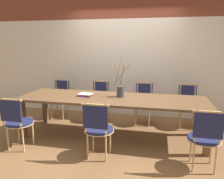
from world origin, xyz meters
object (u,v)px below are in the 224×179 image
Objects in this scene: chair_near_center at (205,137)px; dining_table at (112,101)px; vase_centerpiece at (120,91)px; chair_far_center at (143,102)px; book_stack at (85,95)px.

dining_table is at bearing 150.74° from chair_near_center.
dining_table is at bearing -147.42° from vase_centerpiece.
book_stack is at bearing 37.64° from chair_far_center.
chair_near_center is at bearing -29.26° from dining_table.
vase_centerpiece is (-0.37, -0.73, 0.38)m from chair_far_center.
chair_near_center reaches higher than book_stack.
dining_table is at bearing -2.14° from book_stack.
book_stack is (-1.03, -0.80, 0.28)m from chair_far_center.
vase_centerpiece is (0.14, 0.09, 0.19)m from dining_table.
vase_centerpiece reaches higher than book_stack.
chair_near_center is 1.65m from vase_centerpiece.
dining_table is 3.81× the size of chair_near_center.
vase_centerpiece is 2.79× the size of book_stack.
vase_centerpiece is at bearing 5.93° from book_stack.
chair_far_center is at bearing 58.03° from dining_table.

